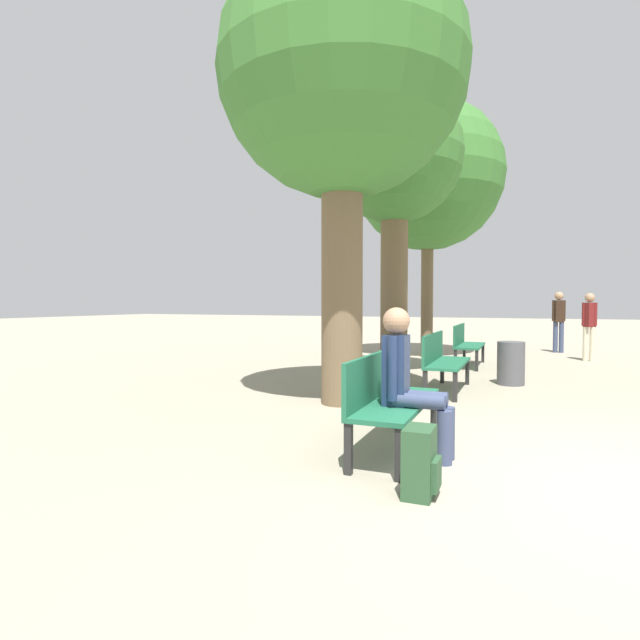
{
  "coord_description": "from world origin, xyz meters",
  "views": [
    {
      "loc": [
        -0.59,
        -4.18,
        1.37
      ],
      "look_at": [
        -4.31,
        4.84,
        1.01
      ],
      "focal_mm": 28.0,
      "sensor_mm": 36.0,
      "label": 1
    }
  ],
  "objects": [
    {
      "name": "ground_plane",
      "position": [
        0.0,
        0.0,
        0.0
      ],
      "size": [
        80.0,
        80.0,
        0.0
      ],
      "primitive_type": "plane",
      "color": "gray"
    },
    {
      "name": "bench_row_0",
      "position": [
        -1.76,
        0.29,
        0.51
      ],
      "size": [
        0.5,
        1.64,
        0.88
      ],
      "color": "#1E6042",
      "rests_on": "ground_plane"
    },
    {
      "name": "bench_row_1",
      "position": [
        -1.76,
        3.54,
        0.51
      ],
      "size": [
        0.5,
        1.64,
        0.88
      ],
      "color": "#1E6042",
      "rests_on": "ground_plane"
    },
    {
      "name": "bench_row_2",
      "position": [
        -1.76,
        6.79,
        0.51
      ],
      "size": [
        0.5,
        1.64,
        0.88
      ],
      "color": "#1E6042",
      "rests_on": "ground_plane"
    },
    {
      "name": "tree_row_0",
      "position": [
        -2.86,
        2.09,
        4.32
      ],
      "size": [
        3.29,
        3.29,
        6.04
      ],
      "color": "brown",
      "rests_on": "ground_plane"
    },
    {
      "name": "tree_row_1",
      "position": [
        -2.86,
        4.93,
        3.96
      ],
      "size": [
        2.51,
        2.51,
        5.33
      ],
      "color": "brown",
      "rests_on": "ground_plane"
    },
    {
      "name": "tree_row_2",
      "position": [
        -2.86,
        8.3,
        4.46
      ],
      "size": [
        3.66,
        3.66,
        6.31
      ],
      "color": "brown",
      "rests_on": "ground_plane"
    },
    {
      "name": "person_seated",
      "position": [
        -1.52,
        0.13,
        0.7
      ],
      "size": [
        0.62,
        0.35,
        1.32
      ],
      "color": "#384260",
      "rests_on": "ground_plane"
    },
    {
      "name": "backpack",
      "position": [
        -1.26,
        -0.71,
        0.24
      ],
      "size": [
        0.24,
        0.3,
        0.49
      ],
      "color": "#284C2D",
      "rests_on": "ground_plane"
    },
    {
      "name": "pedestrian_near",
      "position": [
        0.78,
        8.77,
        0.9
      ],
      "size": [
        0.32,
        0.28,
        1.57
      ],
      "color": "beige",
      "rests_on": "ground_plane"
    },
    {
      "name": "pedestrian_mid",
      "position": [
        0.24,
        10.63,
        0.94
      ],
      "size": [
        0.33,
        0.25,
        1.64
      ],
      "color": "#384260",
      "rests_on": "ground_plane"
    },
    {
      "name": "trash_bin",
      "position": [
        -0.8,
        4.58,
        0.36
      ],
      "size": [
        0.43,
        0.43,
        0.71
      ],
      "color": "#4C4C51",
      "rests_on": "ground_plane"
    }
  ]
}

